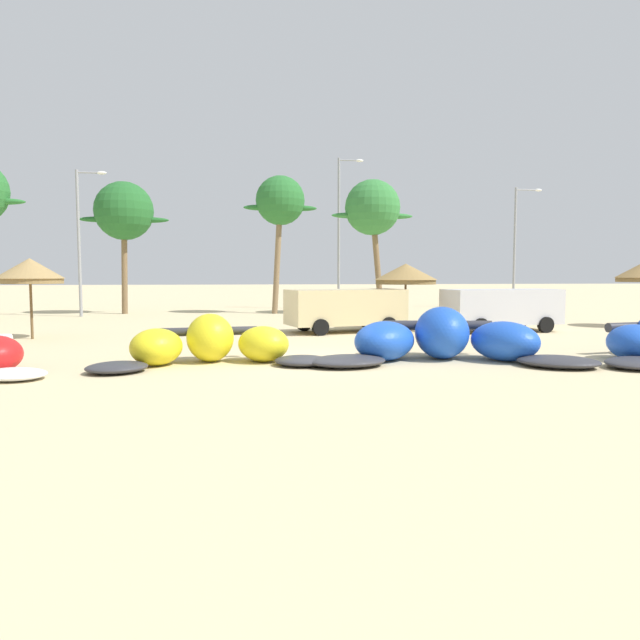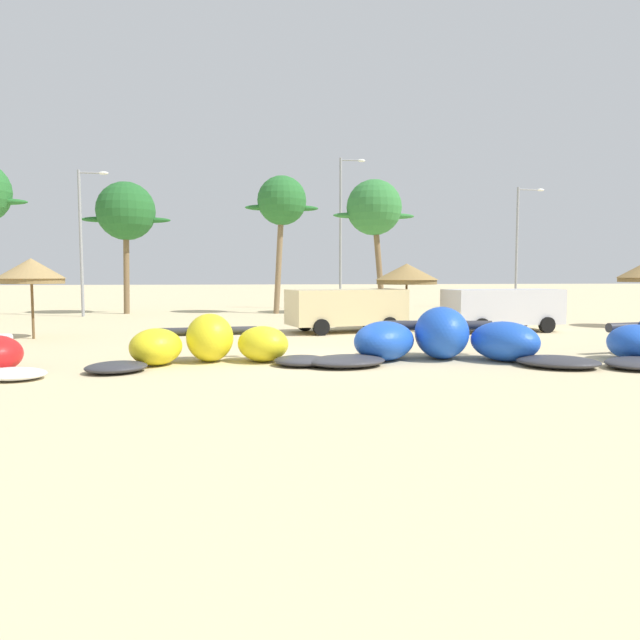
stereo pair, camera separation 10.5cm
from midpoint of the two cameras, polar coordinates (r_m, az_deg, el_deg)
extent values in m
plane|color=beige|center=(17.04, -1.10, -3.89)|extent=(260.00, 260.00, 0.00)
ellipsoid|color=white|center=(15.67, -28.00, -4.69)|extent=(2.08, 1.93, 0.26)
ellipsoid|color=#333338|center=(15.67, -19.44, -4.38)|extent=(1.98, 1.87, 0.27)
ellipsoid|color=yellow|center=(16.52, -15.89, -2.55)|extent=(1.92, 2.01, 1.02)
ellipsoid|color=yellow|center=(16.87, -10.87, -1.71)|extent=(1.47, 1.67, 1.37)
ellipsoid|color=yellow|center=(16.66, -5.74, -2.34)|extent=(2.02, 2.05, 1.02)
ellipsoid|color=#333338|center=(15.91, -1.89, -3.99)|extent=(1.84, 1.68, 0.27)
cylinder|color=#333338|center=(17.40, -10.96, -1.10)|extent=(2.83, 0.52, 0.26)
cube|color=#333338|center=(16.72, -10.84, -1.77)|extent=(1.07, 0.65, 0.04)
ellipsoid|color=#333338|center=(15.77, 2.51, -4.02)|extent=(2.39, 1.93, 0.31)
ellipsoid|color=blue|center=(16.91, 6.16, -2.04)|extent=(2.61, 2.62, 1.14)
ellipsoid|color=blue|center=(17.55, 11.66, -1.22)|extent=(1.89, 2.36, 1.53)
ellipsoid|color=blue|center=(17.55, 17.45, -1.99)|extent=(2.33, 2.60, 1.14)
ellipsoid|color=#333338|center=(16.87, 22.11, -3.78)|extent=(2.63, 2.41, 0.31)
cylinder|color=#333338|center=(18.27, 11.24, -0.52)|extent=(3.31, 0.84, 0.30)
cube|color=#333338|center=(17.34, 11.79, -1.29)|extent=(1.31, 0.96, 0.04)
ellipsoid|color=#333338|center=(17.61, 28.48, -3.70)|extent=(2.43, 2.28, 0.28)
ellipsoid|color=blue|center=(19.12, 28.32, -1.94)|extent=(2.21, 2.39, 1.04)
cylinder|color=brown|center=(24.97, -26.51, 0.98)|extent=(0.10, 0.10, 2.33)
cone|color=#9E7F4C|center=(24.94, -26.63, 4.54)|extent=(2.50, 2.50, 0.78)
cylinder|color=olive|center=(24.94, -26.59, 3.42)|extent=(2.38, 2.38, 0.20)
cylinder|color=brown|center=(26.76, 8.24, 1.51)|extent=(0.10, 0.10, 2.24)
cone|color=olive|center=(26.73, 8.28, 4.70)|extent=(2.85, 2.85, 0.74)
cylinder|color=olive|center=(26.73, 8.26, 3.69)|extent=(2.71, 2.71, 0.20)
cube|color=silver|center=(26.57, 17.21, 1.27)|extent=(5.14, 2.46, 1.50)
cube|color=black|center=(25.88, 14.63, 1.83)|extent=(1.43, 2.05, 0.56)
cylinder|color=black|center=(25.00, 15.32, -0.60)|extent=(0.70, 0.31, 0.68)
cylinder|color=black|center=(26.73, 13.25, -0.24)|extent=(0.70, 0.31, 0.68)
cylinder|color=black|center=(26.64, 21.10, -0.44)|extent=(0.70, 0.31, 0.68)
cylinder|color=black|center=(28.27, 18.81, -0.11)|extent=(0.70, 0.31, 0.68)
cube|color=beige|center=(25.15, 2.40, 1.30)|extent=(5.32, 3.11, 1.50)
cube|color=black|center=(24.63, -0.54, 1.85)|extent=(1.66, 2.27, 0.56)
cylinder|color=black|center=(23.66, -0.07, -0.72)|extent=(0.72, 0.38, 0.68)
cylinder|color=black|center=(25.62, -1.71, -0.32)|extent=(0.72, 0.38, 0.68)
cylinder|color=black|center=(24.91, 6.61, -0.49)|extent=(0.72, 0.38, 0.68)
cylinder|color=black|center=(26.78, 4.57, -0.13)|extent=(0.72, 0.38, 0.68)
ellipsoid|color=#286B2D|center=(37.70, -28.70, 10.14)|extent=(2.47, 0.50, 0.36)
cylinder|color=brown|center=(38.85, -18.66, 5.34)|extent=(0.47, 0.36, 6.46)
sphere|color=#236028|center=(39.04, -18.70, 10.08)|extent=(3.64, 3.64, 3.64)
ellipsoid|color=#236028|center=(39.27, -20.79, 9.19)|extent=(2.55, 0.50, 0.36)
ellipsoid|color=#236028|center=(38.75, -16.53, 9.36)|extent=(2.55, 0.50, 0.36)
cylinder|color=#7F6647|center=(37.17, -4.26, 6.13)|extent=(0.76, 0.36, 7.14)
sphere|color=#286B2D|center=(37.46, -3.99, 11.59)|extent=(3.09, 3.09, 3.09)
ellipsoid|color=#286B2D|center=(37.33, -5.91, 10.88)|extent=(2.16, 0.50, 0.36)
ellipsoid|color=#286B2D|center=(37.51, -2.07, 10.87)|extent=(2.16, 0.50, 0.36)
cylinder|color=brown|center=(36.94, 5.51, 5.76)|extent=(0.98, 0.36, 6.66)
sphere|color=#337A38|center=(37.09, 5.07, 10.91)|extent=(3.45, 3.45, 3.45)
ellipsoid|color=#337A38|center=(36.74, 2.94, 10.17)|extent=(2.42, 0.50, 0.36)
ellipsoid|color=#337A38|center=(37.37, 7.16, 10.05)|extent=(2.42, 0.50, 0.36)
cylinder|color=gray|center=(37.25, -22.59, 6.90)|extent=(0.18, 0.18, 8.56)
cylinder|color=gray|center=(37.52, -21.72, 13.25)|extent=(1.39, 0.10, 0.10)
ellipsoid|color=silver|center=(37.36, -20.65, 13.32)|extent=(0.56, 0.24, 0.20)
cylinder|color=gray|center=(41.78, 1.78, 8.38)|extent=(0.18, 0.18, 10.66)
cylinder|color=gray|center=(42.58, 2.81, 15.34)|extent=(1.48, 0.10, 0.10)
ellipsoid|color=silver|center=(42.73, 3.82, 15.30)|extent=(0.56, 0.24, 0.20)
cylinder|color=gray|center=(45.65, 18.43, 6.68)|extent=(0.18, 0.18, 8.85)
cylinder|color=gray|center=(46.42, 19.55, 11.91)|extent=(1.74, 0.10, 0.10)
ellipsoid|color=silver|center=(46.83, 20.51, 11.82)|extent=(0.56, 0.24, 0.20)
camera|label=1|loc=(0.05, -90.16, -0.01)|focal=32.71mm
camera|label=2|loc=(0.05, 89.84, 0.01)|focal=32.71mm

